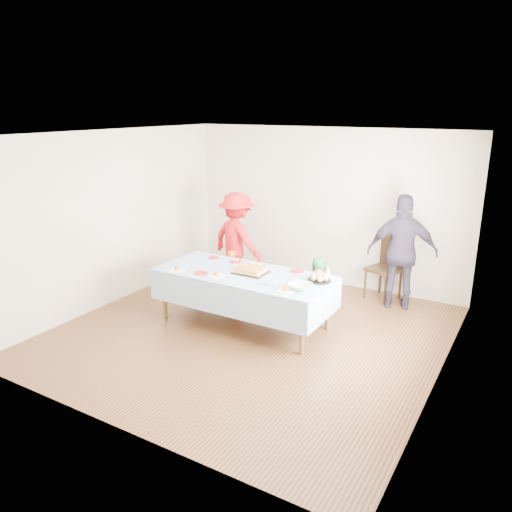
{
  "coord_description": "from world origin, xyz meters",
  "views": [
    {
      "loc": [
        3.3,
        -5.43,
        3.05
      ],
      "look_at": [
        -0.09,
        0.3,
        1.03
      ],
      "focal_mm": 35.0,
      "sensor_mm": 36.0,
      "label": 1
    }
  ],
  "objects": [
    {
      "name": "plate_red_far_a",
      "position": [
        -1.01,
        0.56,
        0.79
      ],
      "size": [
        0.16,
        0.16,
        0.01
      ],
      "primitive_type": "cylinder",
      "color": "red",
      "rests_on": "party_table"
    },
    {
      "name": "toddler_right",
      "position": [
        0.57,
        0.97,
        0.38
      ],
      "size": [
        0.44,
        0.39,
        0.76
      ],
      "primitive_type": "imported",
      "rotation": [
        0.0,
        0.0,
        2.81
      ],
      "color": "#D2BB62",
      "rests_on": "ground"
    },
    {
      "name": "plate_red_far_c",
      "position": [
        -0.21,
        0.55,
        0.79
      ],
      "size": [
        0.16,
        0.16,
        0.01
      ],
      "primitive_type": "cylinder",
      "color": "red",
      "rests_on": "party_table"
    },
    {
      "name": "birthday_cake",
      "position": [
        -0.15,
        0.25,
        0.82
      ],
      "size": [
        0.45,
        0.35,
        0.08
      ],
      "color": "black",
      "rests_on": "party_table"
    },
    {
      "name": "rolls_tray",
      "position": [
        0.82,
        0.43,
        0.82
      ],
      "size": [
        0.33,
        0.33,
        0.1
      ],
      "color": "black",
      "rests_on": "party_table"
    },
    {
      "name": "adult_left",
      "position": [
        -1.18,
        1.51,
        0.82
      ],
      "size": [
        1.19,
        0.87,
        1.65
      ],
      "primitive_type": "imported",
      "rotation": [
        0.0,
        0.0,
        2.88
      ],
      "color": "red",
      "rests_on": "ground"
    },
    {
      "name": "plate_white_left",
      "position": [
        -1.11,
        -0.18,
        0.79
      ],
      "size": [
        0.24,
        0.24,
        0.01
      ],
      "primitive_type": "cylinder",
      "color": "white",
      "rests_on": "party_table"
    },
    {
      "name": "party_table",
      "position": [
        -0.23,
        0.2,
        0.72
      ],
      "size": [
        2.5,
        1.1,
        0.78
      ],
      "color": "#51311B",
      "rests_on": "ground"
    },
    {
      "name": "adult_right",
      "position": [
        1.52,
        1.97,
        0.89
      ],
      "size": [
        1.13,
        0.73,
        1.79
      ],
      "primitive_type": "imported",
      "rotation": [
        0.0,
        0.0,
        3.45
      ],
      "color": "#332C3C",
      "rests_on": "ground"
    },
    {
      "name": "punch_bowl",
      "position": [
        0.73,
        0.03,
        0.82
      ],
      "size": [
        0.3,
        0.3,
        0.07
      ],
      "primitive_type": "imported",
      "color": "silver",
      "rests_on": "party_table"
    },
    {
      "name": "plate_white_right",
      "position": [
        0.61,
        -0.14,
        0.79
      ],
      "size": [
        0.22,
        0.22,
        0.01
      ],
      "primitive_type": "cylinder",
      "color": "white",
      "rests_on": "party_table"
    },
    {
      "name": "dining_chair",
      "position": [
        1.22,
        2.29,
        0.6
      ],
      "size": [
        0.6,
        0.6,
        1.07
      ],
      "rotation": [
        0.0,
        0.0,
        -0.35
      ],
      "color": "black",
      "rests_on": "ground"
    },
    {
      "name": "room_walls",
      "position": [
        0.05,
        0.0,
        1.77
      ],
      "size": [
        5.04,
        5.04,
        2.72
      ],
      "color": "beige",
      "rests_on": "ground"
    },
    {
      "name": "plate_red_far_d",
      "position": [
        0.38,
        0.64,
        0.79
      ],
      "size": [
        0.2,
        0.2,
        0.01
      ],
      "primitive_type": "cylinder",
      "color": "red",
      "rests_on": "party_table"
    },
    {
      "name": "toddler_mid",
      "position": [
        0.46,
        1.26,
        0.42
      ],
      "size": [
        0.42,
        0.27,
        0.84
      ],
      "primitive_type": "imported",
      "rotation": [
        0.0,
        0.0,
        3.13
      ],
      "color": "#256F3F",
      "rests_on": "ground"
    },
    {
      "name": "ground",
      "position": [
        0.0,
        0.0,
        0.0
      ],
      "size": [
        5.0,
        5.0,
        0.0
      ],
      "primitive_type": "plane",
      "color": "#442113",
      "rests_on": "ground"
    },
    {
      "name": "plate_red_near",
      "position": [
        -0.74,
        -0.12,
        0.79
      ],
      "size": [
        0.2,
        0.2,
        0.01
      ],
      "primitive_type": "cylinder",
      "color": "red",
      "rests_on": "party_table"
    },
    {
      "name": "plate_white_mid",
      "position": [
        -0.49,
        -0.11,
        0.79
      ],
      "size": [
        0.24,
        0.24,
        0.01
      ],
      "primitive_type": "cylinder",
      "color": "white",
      "rests_on": "party_table"
    },
    {
      "name": "fork_pile",
      "position": [
        0.32,
        -0.04,
        0.81
      ],
      "size": [
        0.24,
        0.18,
        0.07
      ],
      "primitive_type": null,
      "color": "white",
      "rests_on": "party_table"
    },
    {
      "name": "party_hat",
      "position": [
        0.86,
        0.63,
        0.87
      ],
      "size": [
        0.1,
        0.1,
        0.18
      ],
      "primitive_type": "cone",
      "color": "white",
      "rests_on": "party_table"
    },
    {
      "name": "toddler_left",
      "position": [
        -0.88,
        0.9,
        0.42
      ],
      "size": [
        0.36,
        0.29,
        0.84
      ],
      "primitive_type": "imported",
      "rotation": [
        0.0,
        0.0,
        2.79
      ],
      "color": "#D3491A",
      "rests_on": "ground"
    },
    {
      "name": "plate_red_far_b",
      "position": [
        -0.61,
        0.57,
        0.79
      ],
      "size": [
        0.18,
        0.18,
        0.01
      ],
      "primitive_type": "cylinder",
      "color": "red",
      "rests_on": "party_table"
    }
  ]
}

